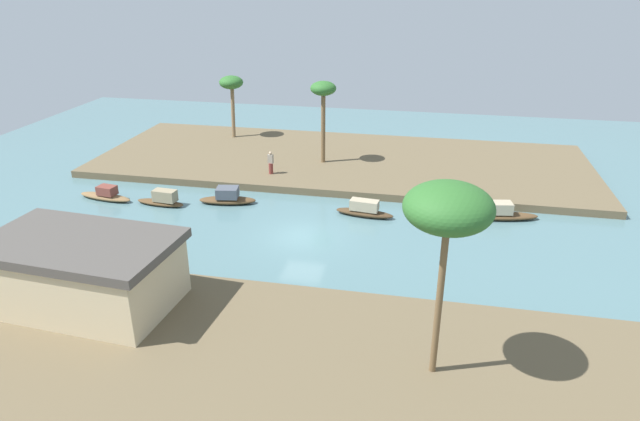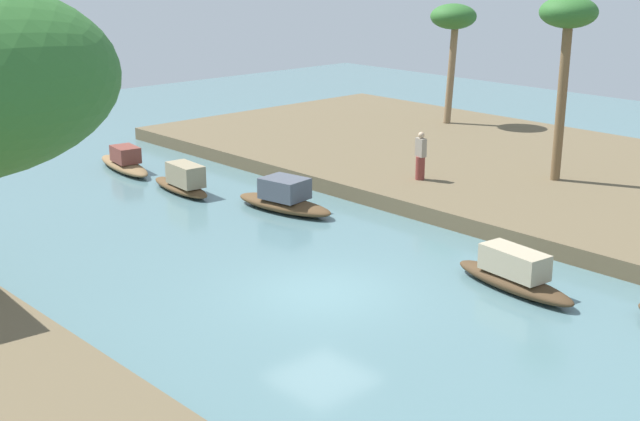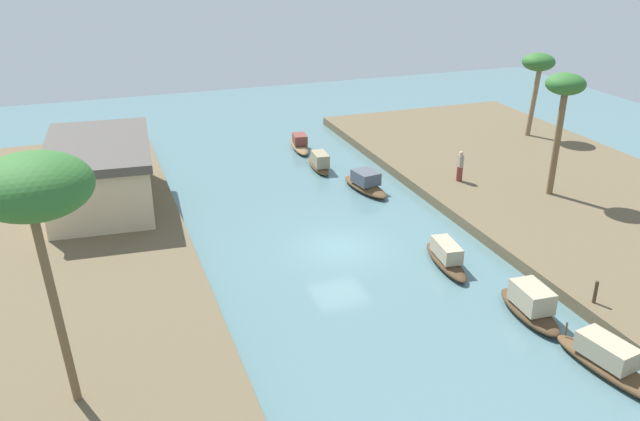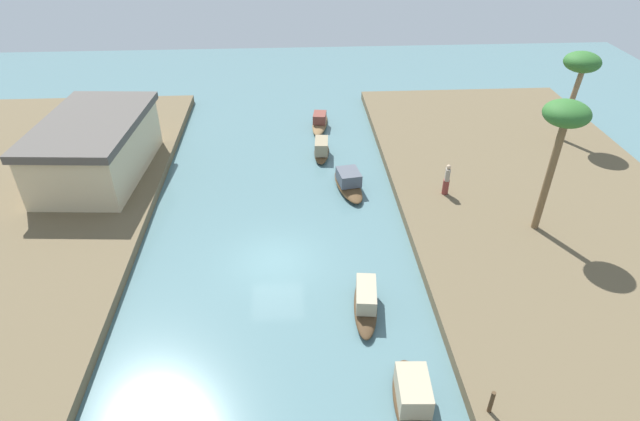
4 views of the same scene
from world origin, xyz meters
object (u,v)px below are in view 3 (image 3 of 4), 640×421
at_px(sampan_foreground, 365,183).
at_px(palm_tree_left_far, 538,65).
at_px(mooring_post, 596,292).
at_px(sampan_open_hull, 299,144).
at_px(palm_tree_right_tall, 34,189).
at_px(palm_tree_left_near, 565,92).
at_px(sampan_near_left_bank, 446,257).
at_px(sampan_downstream_large, 611,363).
at_px(sampan_midstream, 530,305).
at_px(person_on_near_bank, 460,168).
at_px(sampan_with_red_awning, 319,163).
at_px(riverside_building, 101,173).

height_order(sampan_foreground, palm_tree_left_far, palm_tree_left_far).
distance_m(sampan_foreground, mooring_post, 15.30).
distance_m(mooring_post, palm_tree_left_far, 23.02).
bearing_deg(sampan_open_hull, palm_tree_right_tall, 155.40).
xyz_separation_m(mooring_post, palm_tree_left_near, (9.98, -5.66, 5.07)).
relative_size(sampan_near_left_bank, mooring_post, 4.23).
bearing_deg(mooring_post, palm_tree_right_tall, 87.61).
height_order(sampan_open_hull, palm_tree_right_tall, palm_tree_right_tall).
xyz_separation_m(sampan_downstream_large, palm_tree_left_near, (13.17, -7.66, 5.64)).
height_order(palm_tree_left_near, palm_tree_left_far, palm_tree_left_near).
relative_size(sampan_downstream_large, palm_tree_right_tall, 0.62).
distance_m(sampan_midstream, palm_tree_left_near, 13.48).
bearing_deg(palm_tree_left_far, sampan_downstream_large, 149.62).
bearing_deg(palm_tree_right_tall, mooring_post, -92.39).
distance_m(sampan_midstream, person_on_near_bank, 13.41).
bearing_deg(sampan_open_hull, mooring_post, -161.88).
distance_m(sampan_open_hull, palm_tree_left_near, 17.70).
bearing_deg(sampan_foreground, sampan_midstream, 173.17).
bearing_deg(sampan_midstream, sampan_downstream_large, -171.28).
relative_size(sampan_open_hull, palm_tree_left_far, 0.76).
distance_m(person_on_near_bank, palm_tree_right_tall, 25.11).
relative_size(sampan_with_red_awning, mooring_post, 3.86).
xyz_separation_m(sampan_foreground, sampan_with_red_awning, (4.23, 1.25, 0.01)).
relative_size(sampan_midstream, sampan_with_red_awning, 1.01).
distance_m(sampan_near_left_bank, palm_tree_left_near, 11.51).
relative_size(mooring_post, riverside_building, 0.10).
distance_m(sampan_foreground, palm_tree_left_near, 11.48).
bearing_deg(palm_tree_left_near, sampan_midstream, 139.18).
xyz_separation_m(sampan_near_left_bank, sampan_foreground, (9.56, -0.29, -0.00)).
relative_size(sampan_midstream, riverside_building, 0.40).
bearing_deg(palm_tree_left_far, person_on_near_bank, 123.91).
bearing_deg(sampan_with_red_awning, mooring_post, -162.74).
height_order(sampan_with_red_awning, palm_tree_right_tall, palm_tree_right_tall).
distance_m(sampan_downstream_large, sampan_foreground, 18.21).
bearing_deg(person_on_near_bank, sampan_near_left_bank, 157.43).
bearing_deg(palm_tree_left_near, palm_tree_right_tall, 110.57).
height_order(sampan_midstream, sampan_downstream_large, sampan_midstream).
relative_size(sampan_midstream, mooring_post, 3.90).
bearing_deg(sampan_open_hull, palm_tree_left_near, -136.14).
xyz_separation_m(palm_tree_left_near, palm_tree_left_far, (9.59, -5.68, -0.76)).
relative_size(person_on_near_bank, palm_tree_left_near, 0.27).
bearing_deg(palm_tree_right_tall, riverside_building, -6.48).
xyz_separation_m(sampan_foreground, riverside_building, (1.69, 14.05, 1.78)).
bearing_deg(sampan_foreground, mooring_post, -178.04).
relative_size(mooring_post, palm_tree_left_near, 0.14).
relative_size(sampan_open_hull, person_on_near_bank, 2.43).
distance_m(sampan_midstream, palm_tree_left_far, 23.82).
bearing_deg(palm_tree_left_far, sampan_with_red_awning, 91.25).
distance_m(sampan_near_left_bank, sampan_with_red_awning, 13.82).
bearing_deg(person_on_near_bank, palm_tree_left_far, -44.60).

